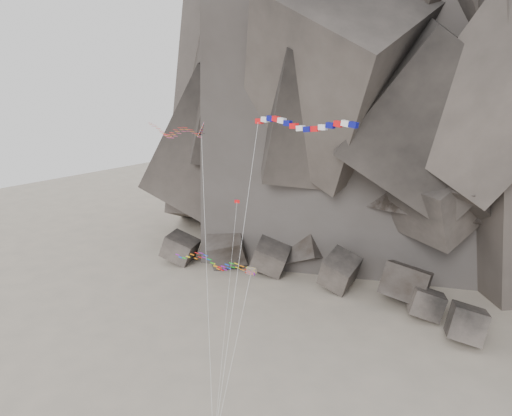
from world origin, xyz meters
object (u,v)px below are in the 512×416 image
Objects in this scene: delta_kite at (171,130)px; pennant_kite at (231,260)px; banner_kite at (301,126)px; parafoil_kite at (209,260)px.

pennant_kite is (13.06, -5.42, -11.31)m from delta_kite.
delta_kite is at bearing 137.97° from pennant_kite.
banner_kite is at bearing 11.26° from pennant_kite.
delta_kite reaches higher than pennant_kite.
parafoil_kite is (9.80, -5.01, -12.22)m from delta_kite.
banner_kite is 16.77m from parafoil_kite.
delta_kite reaches higher than parafoil_kite.
banner_kite is (18.65, -2.10, 1.72)m from delta_kite.
parafoil_kite is 0.74× the size of pennant_kite.
banner_kite is 1.88× the size of parafoil_kite.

